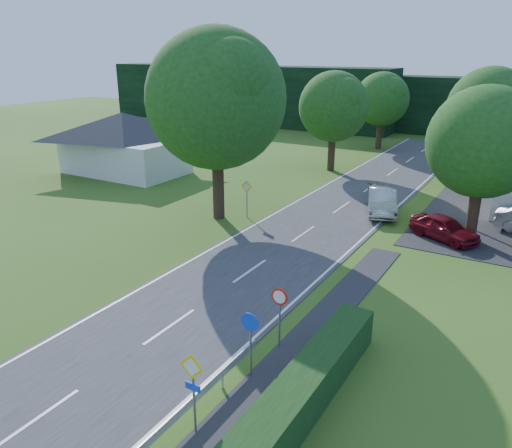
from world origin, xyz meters
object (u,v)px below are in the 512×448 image
Objects in this scene: moving_car at (382,201)px; motorcycle at (371,188)px; parked_car_red at (444,228)px; streetlight at (478,156)px.

motorcycle is at bearing 98.12° from moving_car.
motorcycle is 0.51× the size of parked_car_red.
moving_car is at bearing 84.07° from parked_car_red.
motorcycle is (-1.95, 3.74, -0.27)m from moving_car.
motorcycle is at bearing 151.84° from streetlight.
streetlight is 6.47m from moving_car.
parked_car_red is at bearing -52.28° from moving_car.
motorcycle is (-7.31, 3.92, -3.88)m from streetlight.
streetlight is at bearing -49.75° from motorcycle.
parked_car_red is at bearing -67.45° from motorcycle.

